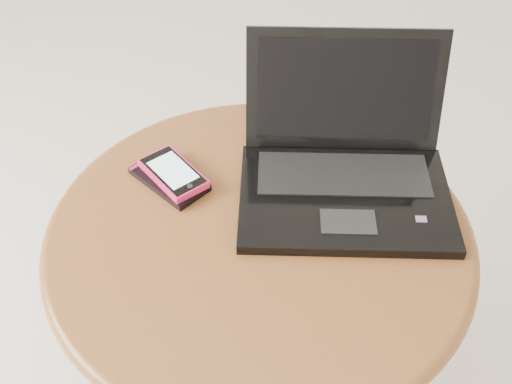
# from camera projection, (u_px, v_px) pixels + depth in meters

# --- Properties ---
(table) EXTENTS (0.64, 0.64, 0.51)m
(table) POSITION_uv_depth(u_px,v_px,m) (259.00, 274.00, 1.02)
(table) COLOR brown
(table) RESTS_ON ground
(laptop) EXTENTS (0.34, 0.31, 0.21)m
(laptop) POSITION_uv_depth(u_px,v_px,m) (345.00, 166.00, 0.98)
(laptop) COLOR black
(laptop) RESTS_ON table
(phone_black) EXTENTS (0.14, 0.13, 0.01)m
(phone_black) POSITION_uv_depth(u_px,v_px,m) (169.00, 179.00, 1.01)
(phone_black) COLOR black
(phone_black) RESTS_ON table
(phone_pink) EXTENTS (0.12, 0.13, 0.01)m
(phone_pink) POSITION_uv_depth(u_px,v_px,m) (173.00, 173.00, 1.00)
(phone_pink) COLOR #E2235E
(phone_pink) RESTS_ON phone_black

